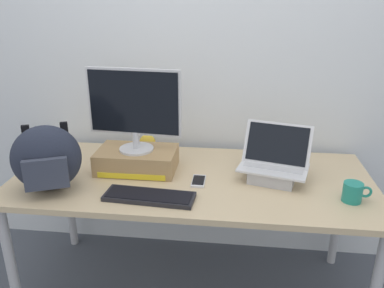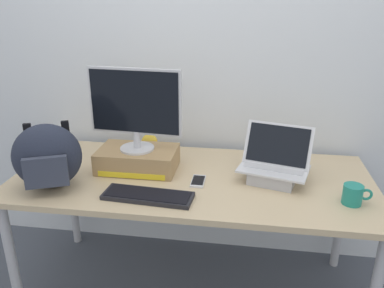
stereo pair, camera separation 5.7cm
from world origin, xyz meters
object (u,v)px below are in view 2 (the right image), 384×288
object	(u,v)px
toner_box_yellow	(138,159)
messenger_backpack	(47,157)
desktop_monitor	(135,107)
external_keyboard	(148,196)
coffee_mug	(353,195)
open_laptop	(274,169)
cell_phone	(198,181)
plush_toy	(149,142)

from	to	relation	value
toner_box_yellow	messenger_backpack	distance (m)	0.46
toner_box_yellow	desktop_monitor	xyz separation A→B (m)	(-0.00, -0.00, 0.29)
external_keyboard	coffee_mug	size ratio (longest dim) A/B	3.29
desktop_monitor	messenger_backpack	bearing A→B (deg)	-138.26
toner_box_yellow	coffee_mug	bearing A→B (deg)	-11.81
open_laptop	external_keyboard	xyz separation A→B (m)	(-0.58, -0.28, -0.05)
external_keyboard	messenger_backpack	size ratio (longest dim) A/B	1.16
external_keyboard	cell_phone	size ratio (longest dim) A/B	3.25
desktop_monitor	cell_phone	world-z (taller)	desktop_monitor
messenger_backpack	coffee_mug	bearing A→B (deg)	-20.57
external_keyboard	cell_phone	bearing A→B (deg)	47.25
desktop_monitor	messenger_backpack	world-z (taller)	desktop_monitor
external_keyboard	messenger_backpack	bearing A→B (deg)	179.89
open_laptop	messenger_backpack	xyz separation A→B (m)	(-1.08, -0.24, 0.10)
desktop_monitor	messenger_backpack	distance (m)	0.49
toner_box_yellow	cell_phone	size ratio (longest dim) A/B	3.15
open_laptop	external_keyboard	world-z (taller)	open_laptop
external_keyboard	coffee_mug	distance (m)	0.93
external_keyboard	messenger_backpack	world-z (taller)	messenger_backpack
messenger_backpack	plush_toy	distance (m)	0.66
desktop_monitor	open_laptop	world-z (taller)	desktop_monitor
open_laptop	plush_toy	xyz separation A→B (m)	(-0.72, 0.31, -0.01)
coffee_mug	toner_box_yellow	bearing A→B (deg)	168.19
desktop_monitor	messenger_backpack	size ratio (longest dim) A/B	1.33
coffee_mug	cell_phone	world-z (taller)	coffee_mug
toner_box_yellow	cell_phone	world-z (taller)	toner_box_yellow
toner_box_yellow	external_keyboard	size ratio (longest dim) A/B	0.97
open_laptop	plush_toy	bearing A→B (deg)	171.75
external_keyboard	messenger_backpack	xyz separation A→B (m)	(-0.50, 0.04, 0.15)
open_laptop	external_keyboard	distance (m)	0.65
external_keyboard	toner_box_yellow	bearing A→B (deg)	117.58
messenger_backpack	open_laptop	bearing A→B (deg)	-10.03
toner_box_yellow	plush_toy	size ratio (longest dim) A/B	4.21
messenger_backpack	cell_phone	xyz separation A→B (m)	(0.70, 0.16, -0.15)
toner_box_yellow	coffee_mug	distance (m)	1.08
external_keyboard	cell_phone	world-z (taller)	external_keyboard
desktop_monitor	coffee_mug	xyz separation A→B (m)	(1.06, -0.22, -0.30)
open_laptop	coffee_mug	size ratio (longest dim) A/B	2.94
desktop_monitor	messenger_backpack	xyz separation A→B (m)	(-0.36, -0.27, -0.18)
messenger_backpack	cell_phone	size ratio (longest dim) A/B	2.81
open_laptop	messenger_backpack	size ratio (longest dim) A/B	1.03
toner_box_yellow	external_keyboard	xyz separation A→B (m)	(0.13, -0.31, -0.05)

